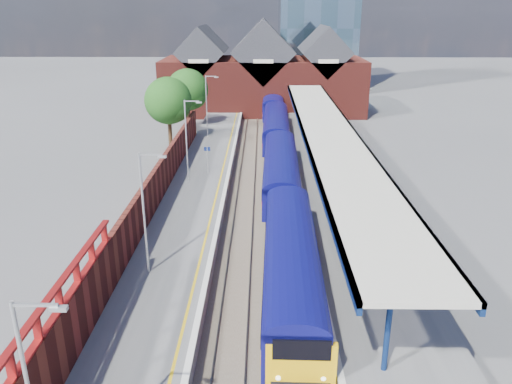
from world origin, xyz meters
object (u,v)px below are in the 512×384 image
at_px(parked_car_silver, 397,235).
at_px(parked_car_dark, 399,242).
at_px(lamp_post_c, 188,136).
at_px(parked_car_blue, 390,232).
at_px(lamp_post_b, 146,207).
at_px(platform_sign, 207,155).
at_px(parked_car_red, 388,230).
at_px(lamp_post_d, 208,102).
at_px(train, 278,145).

distance_m(parked_car_silver, parked_car_dark, 0.69).
height_order(lamp_post_c, parked_car_blue, lamp_post_c).
height_order(lamp_post_b, platform_sign, lamp_post_b).
xyz_separation_m(parked_car_red, parked_car_silver, (0.38, -0.74, -0.01)).
bearing_deg(parked_car_dark, lamp_post_c, 57.74).
height_order(parked_car_red, parked_car_dark, parked_car_red).
bearing_deg(lamp_post_b, parked_car_blue, 16.18).
bearing_deg(lamp_post_c, parked_car_red, -39.29).
bearing_deg(parked_car_silver, platform_sign, 58.91).
height_order(lamp_post_b, parked_car_blue, lamp_post_b).
bearing_deg(lamp_post_d, lamp_post_b, -90.00).
height_order(parked_car_silver, parked_car_blue, parked_car_silver).
xyz_separation_m(train, parked_car_silver, (6.87, -20.49, -0.38)).
distance_m(lamp_post_d, parked_car_silver, 32.22).
relative_size(lamp_post_b, lamp_post_d, 1.00).
bearing_deg(lamp_post_d, lamp_post_c, -90.00).
bearing_deg(platform_sign, lamp_post_c, -124.26).
distance_m(platform_sign, parked_car_blue, 19.05).
bearing_deg(platform_sign, lamp_post_d, 95.56).
bearing_deg(lamp_post_d, parked_car_dark, -63.24).
bearing_deg(train, parked_car_silver, -71.47).
distance_m(train, parked_car_silver, 21.61).
bearing_deg(train, lamp_post_c, -134.42).
xyz_separation_m(train, lamp_post_c, (-7.86, -8.02, 2.87)).
xyz_separation_m(parked_car_red, parked_car_dark, (0.36, -1.41, -0.18)).
bearing_deg(parked_car_silver, lamp_post_c, 65.93).
xyz_separation_m(lamp_post_c, lamp_post_d, (0.00, 16.00, 0.00)).
xyz_separation_m(lamp_post_c, parked_car_silver, (14.72, -12.47, -3.25)).
height_order(platform_sign, parked_car_dark, platform_sign).
distance_m(parked_car_red, parked_car_dark, 1.47).
xyz_separation_m(lamp_post_c, platform_sign, (1.36, 2.00, -2.30)).
relative_size(lamp_post_b, parked_car_blue, 1.51).
xyz_separation_m(lamp_post_b, platform_sign, (1.36, 18.00, -2.30)).
distance_m(platform_sign, parked_car_red, 18.92).
relative_size(lamp_post_c, parked_car_silver, 1.56).
xyz_separation_m(platform_sign, parked_car_silver, (13.36, -14.47, -0.95)).
xyz_separation_m(parked_car_dark, parked_car_blue, (-0.24, 1.34, 0.07)).
xyz_separation_m(lamp_post_b, parked_car_blue, (14.45, 4.19, -3.35)).
distance_m(lamp_post_c, parked_car_blue, 18.96).
height_order(lamp_post_b, parked_car_silver, lamp_post_b).
bearing_deg(parked_car_dark, parked_car_silver, 7.14).
bearing_deg(lamp_post_c, lamp_post_d, 90.00).
bearing_deg(lamp_post_c, parked_car_silver, -40.27).
height_order(lamp_post_b, lamp_post_d, same).
distance_m(parked_car_red, parked_car_silver, 0.83).
xyz_separation_m(lamp_post_d, parked_car_silver, (14.72, -28.47, -3.25)).
relative_size(train, parked_car_dark, 16.83).
bearing_deg(platform_sign, parked_car_dark, -48.64).
relative_size(lamp_post_d, parked_car_blue, 1.51).
bearing_deg(parked_car_silver, lamp_post_b, 119.67).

